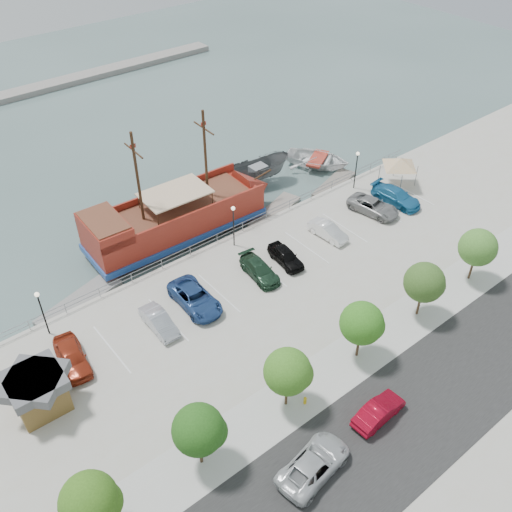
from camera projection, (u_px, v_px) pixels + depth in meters
ground at (279, 289)px, 49.75m from camera, size 160.00×160.00×0.00m
land_slab at (491, 455)px, 36.73m from camera, size 100.00×58.00×1.20m
street at (430, 400)px, 39.39m from camera, size 100.00×8.00×0.04m
sidewalk at (366, 349)px, 43.03m from camera, size 100.00×4.00×0.05m
seawall_railing at (226, 234)px, 53.54m from camera, size 50.00×0.06×1.00m
far_shore at (97, 74)px, 87.83m from camera, size 40.00×3.00×0.80m
pirate_ship at (189, 214)px, 55.01m from camera, size 20.34×6.26×12.75m
patrol_boat at (258, 173)px, 62.54m from camera, size 7.70×4.23×2.82m
speedboat at (317, 161)px, 65.83m from camera, size 8.24×9.03×1.53m
dock_west at (79, 302)px, 48.17m from camera, size 8.15×4.29×0.45m
dock_mid at (275, 212)px, 58.77m from camera, size 7.42×4.20×0.41m
dock_east at (334, 184)px, 62.95m from camera, size 7.09×3.90×0.39m
shed at (38, 391)px, 38.03m from camera, size 3.70×3.70×2.98m
canopy_tent at (401, 158)px, 59.27m from camera, size 4.82×4.82×3.75m
street_van at (314, 464)px, 34.76m from camera, size 5.61×3.21×1.48m
street_sedan at (379, 411)px, 37.83m from camera, size 4.25×1.69×1.38m
fire_hydrant at (305, 400)px, 38.93m from camera, size 0.23×0.23×0.67m
lamp_post_left at (41, 306)px, 42.45m from camera, size 0.36×0.36×4.28m
lamp_post_mid at (233, 219)px, 51.24m from camera, size 0.36×0.36×4.28m
lamp_post_right at (357, 164)px, 59.04m from camera, size 0.36×0.36×4.28m
tree_a at (92, 501)px, 30.27m from camera, size 3.30×3.20×5.00m
tree_b at (201, 430)px, 33.69m from camera, size 3.30×3.20×5.00m
tree_c at (290, 372)px, 37.10m from camera, size 3.30×3.20×5.00m
tree_d at (364, 324)px, 40.52m from camera, size 3.30×3.20×5.00m
tree_e at (426, 283)px, 43.93m from camera, size 3.30×3.20×5.00m
tree_f at (479, 248)px, 47.35m from camera, size 3.30×3.20×5.00m
parked_car_a at (72, 357)px, 41.37m from camera, size 2.57×4.98×1.62m
parked_car_b at (159, 321)px, 44.34m from camera, size 1.54×4.22×1.38m
parked_car_c at (195, 298)px, 46.30m from camera, size 2.77×5.65×1.55m
parked_car_d at (260, 270)px, 49.23m from camera, size 2.39×4.83×1.35m
parked_car_e at (286, 256)px, 50.65m from camera, size 2.12×4.30×1.41m
parked_car_f at (328, 231)px, 53.65m from camera, size 1.74×4.24×1.37m
parked_car_g at (373, 206)px, 56.81m from camera, size 3.38×5.61×1.46m
parked_car_h at (396, 196)px, 58.15m from camera, size 2.72×5.58×1.56m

